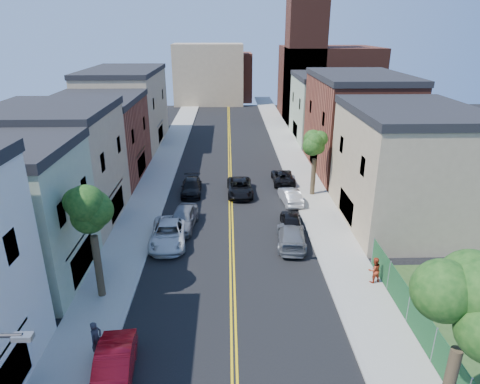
{
  "coord_description": "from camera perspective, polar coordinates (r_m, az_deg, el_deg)",
  "views": [
    {
      "loc": [
        -0.19,
        -7.66,
        15.27
      ],
      "look_at": [
        0.8,
        25.96,
        2.0
      ],
      "focal_mm": 31.56,
      "sensor_mm": 36.0,
      "label": 1
    }
  ],
  "objects": [
    {
      "name": "pedestrian_left",
      "position": [
        22.8,
        -18.85,
        -18.3
      ],
      "size": [
        0.69,
        0.81,
        1.89
      ],
      "primitive_type": "imported",
      "rotation": [
        0.0,
        0.0,
        1.16
      ],
      "color": "#24232A",
      "rests_on": "sidewalk_left"
    },
    {
      "name": "black_car_right",
      "position": [
        34.23,
        6.9,
        -3.85
      ],
      "size": [
        1.92,
        4.16,
        1.38
      ],
      "primitive_type": "imported",
      "rotation": [
        0.0,
        0.0,
        3.07
      ],
      "color": "black",
      "rests_on": "ground"
    },
    {
      "name": "tree_left_mid",
      "position": [
        24.57,
        -19.78,
        -0.5
      ],
      "size": [
        5.2,
        5.2,
        9.29
      ],
      "color": "#34291A",
      "rests_on": "sidewalk_left"
    },
    {
      "name": "grey_car_right",
      "position": [
        31.72,
        6.95,
        -5.9
      ],
      "size": [
        2.58,
        5.29,
        1.48
      ],
      "primitive_type": "imported",
      "rotation": [
        0.0,
        0.0,
        3.04
      ],
      "color": "slate",
      "rests_on": "ground"
    },
    {
      "name": "sidewalk_right",
      "position": [
        50.67,
        7.6,
        3.89
      ],
      "size": [
        3.2,
        100.0,
        0.15
      ],
      "primitive_type": "cube",
      "color": "gray",
      "rests_on": "ground"
    },
    {
      "name": "bldg_left_tan_near",
      "position": [
        37.06,
        -23.51,
        2.8
      ],
      "size": [
        9.0,
        10.0,
        9.0
      ],
      "primitive_type": "cube",
      "color": "#998466",
      "rests_on": "ground"
    },
    {
      "name": "bldg_right_palegrn",
      "position": [
        62.31,
        11.72,
        10.91
      ],
      "size": [
        9.0,
        12.0,
        8.5
      ],
      "primitive_type": "cube",
      "color": "gray",
      "rests_on": "ground"
    },
    {
      "name": "curb_right",
      "position": [
        50.42,
        5.63,
        3.89
      ],
      "size": [
        0.3,
        100.0,
        0.15
      ],
      "primitive_type": "cube",
      "color": "gray",
      "rests_on": "ground"
    },
    {
      "name": "white_pickup",
      "position": [
        32.16,
        -9.65,
        -5.58
      ],
      "size": [
        2.84,
        5.74,
        1.56
      ],
      "primitive_type": "imported",
      "rotation": [
        0.0,
        0.0,
        0.05
      ],
      "color": "silver",
      "rests_on": "ground"
    },
    {
      "name": "tree_right_corner",
      "position": [
        16.29,
        29.06,
        -10.74
      ],
      "size": [
        5.8,
        5.8,
        10.35
      ],
      "color": "#34291A",
      "rests_on": "sidewalk_right"
    },
    {
      "name": "grey_car_left",
      "position": [
        34.32,
        -7.73,
        -3.54
      ],
      "size": [
        2.52,
        5.12,
        1.68
      ],
      "primitive_type": "imported",
      "rotation": [
        0.0,
        0.0,
        -0.11
      ],
      "color": "slate",
      "rests_on": "ground"
    },
    {
      "name": "bldg_left_palegrn",
      "position": [
        29.52,
        -29.46,
        -3.34
      ],
      "size": [
        9.0,
        8.0,
        8.5
      ],
      "primitive_type": "cube",
      "color": "gray",
      "rests_on": "ground"
    },
    {
      "name": "dark_car_right_far",
      "position": [
        44.17,
        5.82,
        2.09
      ],
      "size": [
        2.17,
        4.68,
        1.3
      ],
      "primitive_type": "imported",
      "rotation": [
        0.0,
        0.0,
        3.15
      ],
      "color": "black",
      "rests_on": "ground"
    },
    {
      "name": "fence_right",
      "position": [
        24.27,
        23.21,
        -16.23
      ],
      "size": [
        0.04,
        15.0,
        1.9
      ],
      "primitive_type": "cube",
      "color": "#143F1E",
      "rests_on": "sidewalk_right"
    },
    {
      "name": "church",
      "position": [
        76.95,
        11.12,
        15.16
      ],
      "size": [
        16.2,
        14.2,
        22.6
      ],
      "color": "#4C2319",
      "rests_on": "ground"
    },
    {
      "name": "red_sedan",
      "position": [
        21.54,
        -16.71,
        -21.92
      ],
      "size": [
        2.05,
        4.8,
        1.54
      ],
      "primitive_type": "imported",
      "rotation": [
        0.0,
        0.0,
        0.09
      ],
      "color": "red",
      "rests_on": "ground"
    },
    {
      "name": "bldg_right_brick",
      "position": [
        48.9,
        15.4,
        8.64
      ],
      "size": [
        9.0,
        14.0,
        10.0
      ],
      "primitive_type": "cube",
      "color": "brown",
      "rests_on": "ground"
    },
    {
      "name": "silver_car_right",
      "position": [
        39.07,
        6.82,
        -0.54
      ],
      "size": [
        1.92,
        4.32,
        1.38
      ],
      "primitive_type": "imported",
      "rotation": [
        0.0,
        0.0,
        3.25
      ],
      "color": "#ACAFB4",
      "rests_on": "ground"
    },
    {
      "name": "black_suv_lane",
      "position": [
        40.77,
        -0.02,
        0.62
      ],
      "size": [
        2.49,
        5.19,
        1.43
      ],
      "primitive_type": "imported",
      "rotation": [
        0.0,
        0.0,
        0.02
      ],
      "color": "black",
      "rests_on": "ground"
    },
    {
      "name": "bldg_left_tan_far",
      "position": [
        60.21,
        -15.19,
        10.74
      ],
      "size": [
        9.0,
        16.0,
        9.5
      ],
      "primitive_type": "cube",
      "color": "#998466",
      "rests_on": "ground"
    },
    {
      "name": "curb_left",
      "position": [
        50.37,
        -8.42,
        3.74
      ],
      "size": [
        0.3,
        100.0,
        0.15
      ],
      "primitive_type": "cube",
      "color": "gray",
      "rests_on": "ground"
    },
    {
      "name": "pedestrian_right",
      "position": [
        28.18,
        17.7,
        -10.01
      ],
      "size": [
        0.97,
        0.84,
        1.72
      ],
      "primitive_type": "imported",
      "rotation": [
        0.0,
        0.0,
        3.4
      ],
      "color": "#AF341B",
      "rests_on": "sidewalk_right"
    },
    {
      "name": "bldg_left_brick",
      "position": [
        47.15,
        -18.79,
        6.56
      ],
      "size": [
        9.0,
        12.0,
        8.0
      ],
      "primitive_type": "cube",
      "color": "brown",
      "rests_on": "ground"
    },
    {
      "name": "sidewalk_left",
      "position": [
        50.61,
        -10.39,
        3.7
      ],
      "size": [
        3.2,
        100.0,
        0.15
      ],
      "primitive_type": "cube",
      "color": "gray",
      "rests_on": "ground"
    },
    {
      "name": "backdrop_center",
      "position": [
        94.22,
        -1.62,
        15.27
      ],
      "size": [
        10.0,
        8.0,
        10.0
      ],
      "primitive_type": "cube",
      "color": "brown",
      "rests_on": "ground"
    },
    {
      "name": "tree_right_far",
      "position": [
        39.69,
        10.24,
        7.32
      ],
      "size": [
        4.4,
        4.4,
        8.03
      ],
      "color": "#34291A",
      "rests_on": "sidewalk_right"
    },
    {
      "name": "bldg_right_tan",
      "position": [
        36.33,
        21.43,
        2.76
      ],
      "size": [
        9.0,
        12.0,
        9.0
      ],
      "primitive_type": "cube",
      "color": "#998466",
      "rests_on": "ground"
    },
    {
      "name": "black_car_left",
      "position": [
        41.31,
        -6.59,
        0.7
      ],
      "size": [
        2.03,
        4.74,
        1.36
      ],
      "primitive_type": "imported",
      "rotation": [
        0.0,
        0.0,
        0.03
      ],
      "color": "black",
      "rests_on": "ground"
    },
    {
      "name": "backdrop_left",
      "position": [
        90.22,
        -4.25,
        15.58
      ],
      "size": [
        14.0,
        8.0,
        12.0
      ],
      "primitive_type": "cube",
      "color": "#998466",
      "rests_on": "ground"
    }
  ]
}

